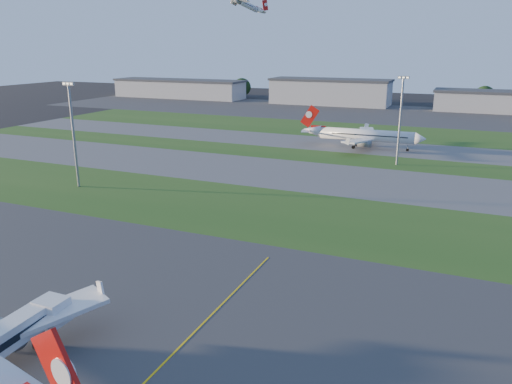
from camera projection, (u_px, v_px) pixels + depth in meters
The scene contains 19 objects.
ground at pixel (134, 347), 58.62m from camera, with size 700.00×700.00×0.00m, color black.
apron_near at pixel (134, 347), 58.62m from camera, with size 300.00×70.00×0.01m, color #333335.
grass_strip_a at pixel (285, 215), 104.51m from camera, with size 300.00×34.00×0.01m, color #264E1A.
taxiway_a at pixel (327, 178), 133.63m from camera, with size 300.00×32.00×0.01m, color #515154.
grass_strip_b at pixel (348, 159), 155.70m from camera, with size 300.00×18.00×0.01m, color #264E1A.
taxiway_b at pixel (363, 147), 175.11m from camera, with size 300.00×26.00×0.01m, color #515154.
grass_strip_c at pixel (379, 132), 204.23m from camera, with size 300.00×40.00×0.01m, color #264E1A.
apron_far at pixel (399, 114), 257.18m from camera, with size 400.00×80.00×0.01m, color #333335.
yellow_line at pixel (171, 357), 56.74m from camera, with size 0.25×60.00×0.02m, color gold.
airliner_taxiing at pixel (365, 136), 171.21m from camera, with size 39.89×33.86×12.45m.
airliner_departing at pixel (238, 0), 249.71m from camera, with size 22.52×19.75×8.74m.
light_mast_west at pixel (73, 128), 121.05m from camera, with size 3.20×0.70×25.80m.
light_mast_centre at pixel (401, 115), 144.11m from camera, with size 3.20×0.70×25.80m.
hangar_far_west at pixel (179, 88), 338.40m from camera, with size 91.80×23.00×12.20m.
hangar_west at pixel (330, 92), 298.45m from camera, with size 71.40×23.00×15.20m.
tree_far_west at pixel (141, 85), 364.84m from camera, with size 11.00×11.00×12.00m.
tree_west at pixel (242, 87), 336.30m from camera, with size 12.10×12.10×13.20m.
tree_mid_west at pixel (375, 95), 299.25m from camera, with size 9.90×9.90×10.80m.
tree_mid_east at pixel (484, 96), 279.03m from camera, with size 11.55×11.55×12.60m.
Camera 1 is at (33.23, -41.39, 34.02)m, focal length 35.00 mm.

